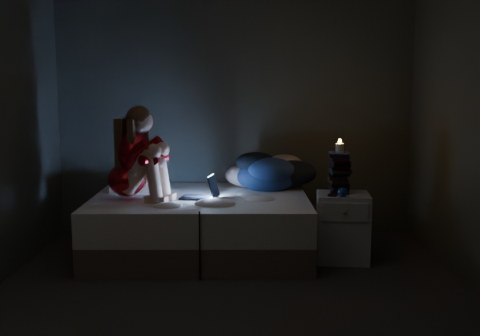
{
  "coord_description": "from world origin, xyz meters",
  "views": [
    {
      "loc": [
        0.04,
        -4.07,
        1.54
      ],
      "look_at": [
        0.05,
        1.0,
        0.8
      ],
      "focal_mm": 43.77,
      "sensor_mm": 36.0,
      "label": 1
    }
  ],
  "objects_px": {
    "phone": "(334,195)",
    "bed": "(201,225)",
    "laptop": "(199,186)",
    "nightstand": "(342,227)",
    "candle": "(340,148)",
    "woman": "(127,153)"
  },
  "relations": [
    {
      "from": "phone",
      "to": "bed",
      "type": "bearing_deg",
      "value": -178.9
    },
    {
      "from": "laptop",
      "to": "nightstand",
      "type": "height_order",
      "value": "laptop"
    },
    {
      "from": "bed",
      "to": "laptop",
      "type": "bearing_deg",
      "value": -92.9
    },
    {
      "from": "bed",
      "to": "candle",
      "type": "bearing_deg",
      "value": -7.19
    },
    {
      "from": "woman",
      "to": "laptop",
      "type": "height_order",
      "value": "woman"
    },
    {
      "from": "woman",
      "to": "nightstand",
      "type": "relative_size",
      "value": 1.39
    },
    {
      "from": "bed",
      "to": "nightstand",
      "type": "bearing_deg",
      "value": -9.94
    },
    {
      "from": "laptop",
      "to": "nightstand",
      "type": "xyz_separation_m",
      "value": [
        1.26,
        -0.1,
        -0.34
      ]
    },
    {
      "from": "bed",
      "to": "woman",
      "type": "bearing_deg",
      "value": -168.19
    },
    {
      "from": "candle",
      "to": "phone",
      "type": "bearing_deg",
      "value": -113.89
    },
    {
      "from": "bed",
      "to": "candle",
      "type": "xyz_separation_m",
      "value": [
        1.22,
        -0.15,
        0.72
      ]
    },
    {
      "from": "woman",
      "to": "laptop",
      "type": "distance_m",
      "value": 0.69
    },
    {
      "from": "laptop",
      "to": "phone",
      "type": "relative_size",
      "value": 2.26
    },
    {
      "from": "woman",
      "to": "phone",
      "type": "xyz_separation_m",
      "value": [
        1.79,
        -0.16,
        -0.34
      ]
    },
    {
      "from": "phone",
      "to": "nightstand",
      "type": "bearing_deg",
      "value": 54.31
    },
    {
      "from": "candle",
      "to": "laptop",
      "type": "bearing_deg",
      "value": 178.16
    },
    {
      "from": "laptop",
      "to": "phone",
      "type": "xyz_separation_m",
      "value": [
        1.16,
        -0.18,
        -0.04
      ]
    },
    {
      "from": "laptop",
      "to": "bed",
      "type": "bearing_deg",
      "value": 98.68
    },
    {
      "from": "nightstand",
      "to": "phone",
      "type": "relative_size",
      "value": 4.23
    },
    {
      "from": "bed",
      "to": "candle",
      "type": "distance_m",
      "value": 1.42
    },
    {
      "from": "nightstand",
      "to": "candle",
      "type": "bearing_deg",
      "value": 120.18
    },
    {
      "from": "bed",
      "to": "candle",
      "type": "height_order",
      "value": "candle"
    }
  ]
}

